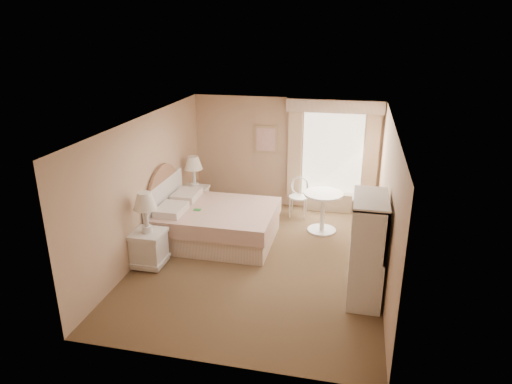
% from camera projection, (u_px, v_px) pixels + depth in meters
% --- Properties ---
extents(room, '(4.21, 5.51, 2.51)m').
position_uv_depth(room, '(260.00, 195.00, 7.77)').
color(room, brown).
rests_on(room, ground).
extents(window, '(2.05, 0.22, 2.51)m').
position_uv_depth(window, '(332.00, 153.00, 9.96)').
color(window, white).
rests_on(window, room).
extents(framed_art, '(0.52, 0.04, 0.62)m').
position_uv_depth(framed_art, '(266.00, 139.00, 10.25)').
color(framed_art, tan).
rests_on(framed_art, room).
extents(bed, '(2.26, 1.78, 1.58)m').
position_uv_depth(bed, '(211.00, 222.00, 8.85)').
color(bed, tan).
rests_on(bed, room).
extents(nightstand_near, '(0.55, 0.55, 1.34)m').
position_uv_depth(nightstand_near, '(148.00, 239.00, 7.84)').
color(nightstand_near, white).
rests_on(nightstand_near, room).
extents(nightstand_far, '(0.54, 0.54, 1.32)m').
position_uv_depth(nightstand_far, '(195.00, 193.00, 10.01)').
color(nightstand_far, white).
rests_on(nightstand_far, room).
extents(round_table, '(0.78, 0.78, 0.83)m').
position_uv_depth(round_table, '(323.00, 206.00, 9.17)').
color(round_table, silver).
rests_on(round_table, room).
extents(cafe_chair, '(0.42, 0.42, 0.85)m').
position_uv_depth(cafe_chair, '(299.00, 194.00, 10.00)').
color(cafe_chair, silver).
rests_on(cafe_chair, room).
extents(armoire, '(0.50, 0.99, 1.65)m').
position_uv_depth(armoire, '(367.00, 257.00, 6.86)').
color(armoire, white).
rests_on(armoire, room).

